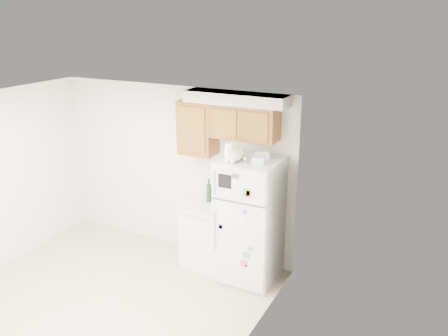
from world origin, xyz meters
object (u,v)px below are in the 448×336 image
Objects in this scene: cat at (233,153)px; bottle_amber at (216,194)px; bottle_green at (209,190)px; refrigerator at (249,220)px; storage_box_front at (258,160)px; storage_box_back at (263,155)px; base_counter at (207,234)px.

cat is 0.92m from bottle_amber.
bottle_green is at bearing 170.57° from bottle_amber.
storage_box_front is at bearing -40.55° from refrigerator.
refrigerator is 0.91m from storage_box_back.
base_counter is at bearing 143.94° from storage_box_front.
cat reaches higher than storage_box_front.
bottle_amber is (-0.42, 0.34, -0.75)m from cat.
storage_box_front is 1.05m from bottle_amber.
storage_box_front reaches higher than bottle_amber.
bottle_green is (-0.02, 0.12, 0.63)m from base_counter.
cat is at bearing -133.84° from refrigerator.
storage_box_front reaches higher than base_counter.
refrigerator is at bearing -16.45° from bottle_amber.
storage_box_back reaches higher than bottle_amber.
refrigerator is 9.44× the size of storage_box_back.
base_counter is 2.71× the size of bottle_green.
refrigerator is at bearing -6.10° from base_counter.
storage_box_back is 0.65× the size of bottle_amber.
bottle_green is at bearing 101.21° from base_counter.
cat is at bearing -39.53° from bottle_amber.
base_counter is at bearing -137.71° from bottle_amber.
base_counter is 0.61m from bottle_amber.
refrigerator reaches higher than base_counter.
storage_box_front is (0.32, 0.04, -0.06)m from cat.
bottle_amber is at bearing 156.18° from storage_box_back.
storage_box_back is 0.99m from bottle_amber.
refrigerator is at bearing 46.16° from cat.
storage_box_back is (0.28, 0.29, -0.06)m from cat.
bottle_green is (-0.83, 0.08, -0.66)m from storage_box_back.
storage_box_back reaches higher than bottle_green.
bottle_green is at bearing 164.81° from refrigerator.
base_counter is 1.46m from cat.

